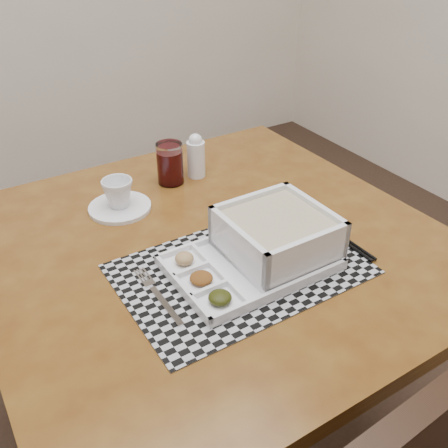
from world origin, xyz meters
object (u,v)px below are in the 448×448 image
at_px(dining_table, 213,266).
at_px(creamer_bottle, 196,156).
at_px(serving_tray, 270,242).
at_px(cup, 118,193).
at_px(juice_glass, 170,165).

relative_size(dining_table, creamer_bottle, 8.12).
distance_m(dining_table, creamer_bottle, 0.33).
xyz_separation_m(serving_tray, creamer_bottle, (0.05, 0.41, 0.01)).
relative_size(dining_table, serving_tray, 2.96).
height_order(cup, juice_glass, juice_glass).
bearing_deg(cup, serving_tray, -59.36).
bearing_deg(serving_tray, dining_table, 116.76).
height_order(dining_table, serving_tray, serving_tray).
distance_m(serving_tray, creamer_bottle, 0.41).
height_order(serving_tray, cup, serving_tray).
xyz_separation_m(dining_table, cup, (-0.13, 0.22, 0.12)).
bearing_deg(juice_glass, cup, -159.98).
bearing_deg(creamer_bottle, juice_glass, 179.32).
height_order(juice_glass, creamer_bottle, creamer_bottle).
relative_size(dining_table, juice_glass, 8.90).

